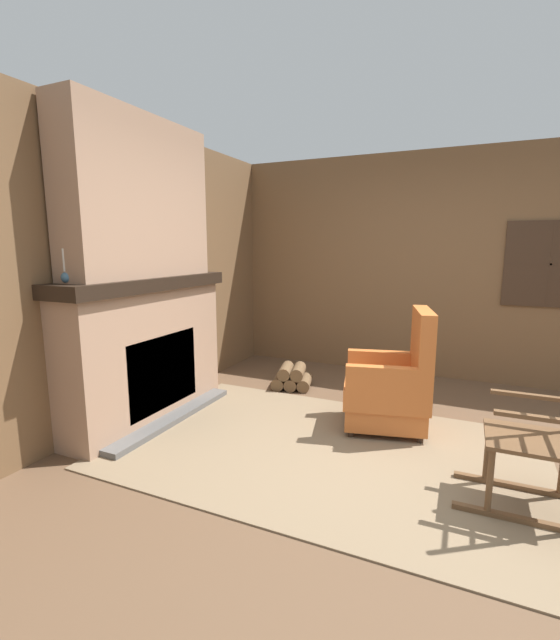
{
  "coord_description": "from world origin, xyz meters",
  "views": [
    {
      "loc": [
        0.42,
        -2.9,
        1.55
      ],
      "look_at": [
        -1.12,
        0.51,
        0.9
      ],
      "focal_mm": 24.0,
      "sensor_mm": 36.0,
      "label": 1
    }
  ],
  "objects_px": {
    "rocking_chair": "(540,442)",
    "oil_lamp_vase": "(67,271)",
    "armchair": "(392,388)",
    "firewood_stack": "(292,377)",
    "storage_case": "(179,267)"
  },
  "relations": [
    {
      "from": "oil_lamp_vase",
      "to": "storage_case",
      "type": "xyz_separation_m",
      "value": [
        0.0,
        1.28,
        -0.02
      ]
    },
    {
      "from": "armchair",
      "to": "oil_lamp_vase",
      "type": "height_order",
      "value": "oil_lamp_vase"
    },
    {
      "from": "storage_case",
      "to": "oil_lamp_vase",
      "type": "bearing_deg",
      "value": -90.01
    },
    {
      "from": "rocking_chair",
      "to": "firewood_stack",
      "type": "bearing_deg",
      "value": -34.71
    },
    {
      "from": "firewood_stack",
      "to": "storage_case",
      "type": "height_order",
      "value": "storage_case"
    },
    {
      "from": "rocking_chair",
      "to": "firewood_stack",
      "type": "xyz_separation_m",
      "value": [
        -2.17,
        1.46,
        -0.31
      ]
    },
    {
      "from": "armchair",
      "to": "oil_lamp_vase",
      "type": "distance_m",
      "value": 2.7
    },
    {
      "from": "firewood_stack",
      "to": "rocking_chair",
      "type": "bearing_deg",
      "value": -33.92
    },
    {
      "from": "armchair",
      "to": "rocking_chair",
      "type": "distance_m",
      "value": 1.28
    },
    {
      "from": "oil_lamp_vase",
      "to": "armchair",
      "type": "bearing_deg",
      "value": 33.21
    },
    {
      "from": "firewood_stack",
      "to": "storage_case",
      "type": "relative_size",
      "value": 2.1
    },
    {
      "from": "rocking_chair",
      "to": "firewood_stack",
      "type": "height_order",
      "value": "rocking_chair"
    },
    {
      "from": "rocking_chair",
      "to": "oil_lamp_vase",
      "type": "xyz_separation_m",
      "value": [
        -3.08,
        -0.56,
        0.94
      ]
    },
    {
      "from": "armchair",
      "to": "storage_case",
      "type": "relative_size",
      "value": 4.4
    },
    {
      "from": "firewood_stack",
      "to": "oil_lamp_vase",
      "type": "xyz_separation_m",
      "value": [
        -0.91,
        -2.02,
        1.26
      ]
    }
  ]
}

